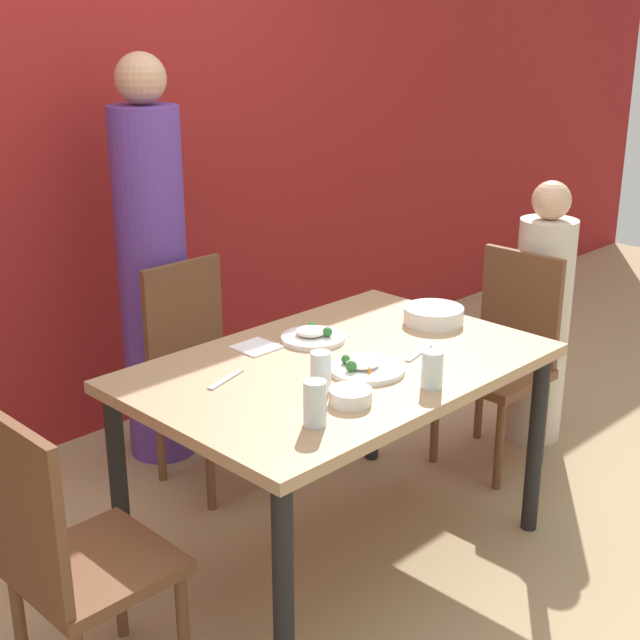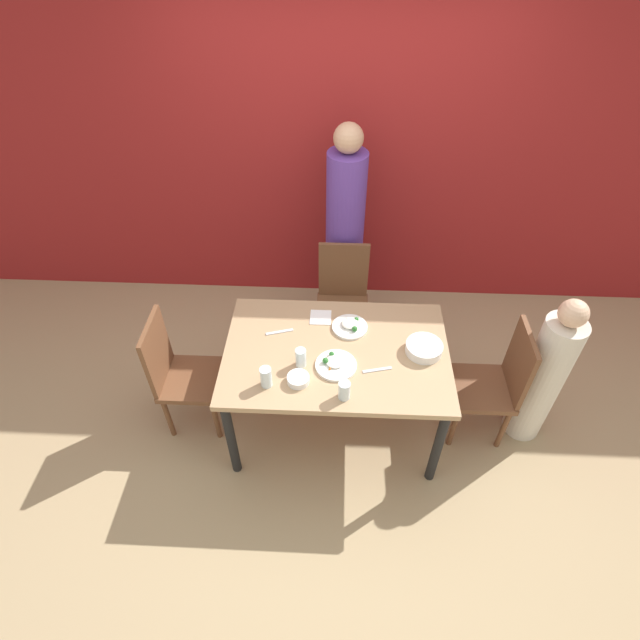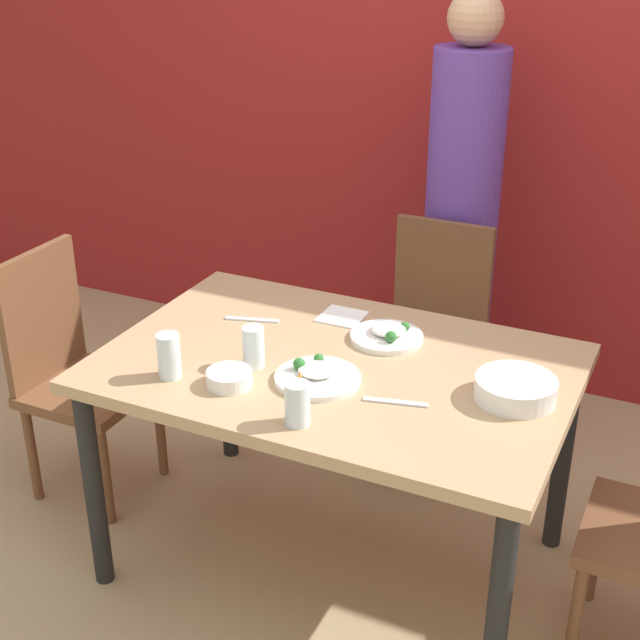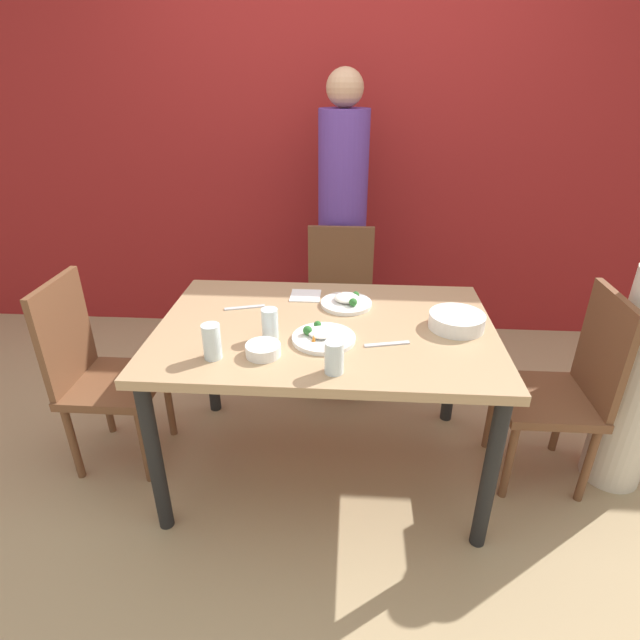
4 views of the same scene
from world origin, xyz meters
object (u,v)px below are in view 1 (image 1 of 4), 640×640
(person_child, at_px, (541,323))
(plate_rice_adult, at_px, (365,368))
(person_adult, at_px, (153,276))
(bowl_curry, at_px, (434,315))
(chair_adult_spot, at_px, (203,369))
(chair_child_spot, at_px, (503,354))
(glass_water_tall, at_px, (321,371))

(person_child, xyz_separation_m, plate_rice_adult, (-1.34, -0.14, 0.21))
(person_adult, distance_m, person_child, 1.72)
(person_child, bearing_deg, person_adult, 139.82)
(person_child, bearing_deg, plate_rice_adult, -173.86)
(person_adult, xyz_separation_m, bowl_curry, (0.50, -1.10, -0.03))
(chair_adult_spot, relative_size, bowl_curry, 4.03)
(plate_rice_adult, bearing_deg, person_child, 6.14)
(chair_adult_spot, distance_m, person_adult, 0.46)
(bowl_curry, bearing_deg, plate_rice_adult, -165.42)
(person_child, xyz_separation_m, bowl_curry, (-0.80, -0.00, 0.23))
(person_child, relative_size, plate_rice_adult, 4.77)
(bowl_curry, xyz_separation_m, plate_rice_adult, (-0.54, -0.14, -0.02))
(person_adult, bearing_deg, chair_adult_spot, -90.00)
(chair_child_spot, height_order, bowl_curry, chair_child_spot)
(chair_adult_spot, relative_size, person_adult, 0.53)
(plate_rice_adult, bearing_deg, chair_child_spot, 7.84)
(chair_child_spot, bearing_deg, chair_adult_spot, -127.96)
(chair_adult_spot, xyz_separation_m, glass_water_tall, (-0.25, -0.93, 0.33))
(chair_child_spot, bearing_deg, person_adult, -137.47)
(chair_adult_spot, distance_m, person_child, 1.52)
(chair_adult_spot, bearing_deg, glass_water_tall, -104.89)
(chair_adult_spot, bearing_deg, plate_rice_adult, -92.52)
(chair_child_spot, xyz_separation_m, plate_rice_adult, (-1.05, -0.14, 0.28))
(person_adult, relative_size, bowl_curry, 7.60)
(chair_child_spot, distance_m, plate_rice_adult, 1.10)
(glass_water_tall, bearing_deg, person_child, 5.33)
(plate_rice_adult, relative_size, glass_water_tall, 1.99)
(person_child, bearing_deg, bowl_curry, -179.79)
(person_adult, relative_size, plate_rice_adult, 6.89)
(chair_adult_spot, bearing_deg, person_adult, 90.00)
(chair_adult_spot, height_order, person_child, person_child)
(chair_adult_spot, relative_size, plate_rice_adult, 3.65)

